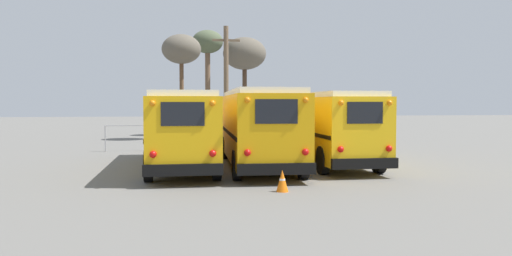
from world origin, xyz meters
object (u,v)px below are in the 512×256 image
Objects in this scene: utility_pole at (226,83)px; traffic_cone at (282,181)px; school_bus_0 at (182,126)px; school_bus_2 at (323,125)px; bare_tree_0 at (208,46)px; bare_tree_2 at (181,51)px; bare_tree_1 at (245,55)px; school_bus_1 at (258,125)px.

utility_pole is 11.77× the size of traffic_cone.
school_bus_0 is at bearing 114.81° from traffic_cone.
school_bus_2 is 20.65m from bare_tree_0.
school_bus_0 is 16.43m from bare_tree_2.
bare_tree_2 reaches higher than school_bus_0.
bare_tree_2 is (-5.24, -4.97, -0.28)m from bare_tree_1.
school_bus_1 is 3.27m from school_bus_2.
bare_tree_0 is 4.97m from bare_tree_2.
utility_pole is at bearing -53.05° from bare_tree_2.
traffic_cone is (-0.21, -5.63, -1.38)m from school_bus_1.
school_bus_1 is 1.25× the size of utility_pole.
utility_pole is (3.01, 11.99, 2.26)m from school_bus_0.
bare_tree_1 is 7.22m from bare_tree_2.
school_bus_1 is 21.94m from bare_tree_1.
bare_tree_2 is at bearing 100.00° from school_bus_1.
bare_tree_0 reaches higher than traffic_cone.
bare_tree_0 is 13.17× the size of traffic_cone.
school_bus_1 reaches higher than school_bus_2.
school_bus_2 is 15.38× the size of traffic_cone.
bare_tree_0 is (-0.73, 20.69, 5.48)m from school_bus_1.
school_bus_2 is (6.12, 0.62, -0.00)m from school_bus_0.
school_bus_0 is at bearing -90.70° from bare_tree_2.
bare_tree_1 is at bearing 10.17° from bare_tree_0.
bare_tree_1 is at bearing 75.31° from school_bus_0.
bare_tree_2 is (0.19, 15.74, 4.70)m from school_bus_0.
school_bus_0 is at bearing -174.20° from school_bus_2.
traffic_cone is at bearing -95.49° from bare_tree_1.
utility_pole is 1.01× the size of bare_tree_2.
bare_tree_1 reaches higher than school_bus_1.
utility_pole is at bearing 89.47° from traffic_cone.
school_bus_1 is 1.18× the size of bare_tree_1.
bare_tree_0 is at bearing 91.11° from traffic_cone.
bare_tree_0 is at bearing 92.01° from school_bus_1.
bare_tree_0 reaches higher than school_bus_2.
bare_tree_2 reaches higher than traffic_cone.
school_bus_1 is (3.06, -0.53, 0.04)m from school_bus_0.
school_bus_1 is at bearing -9.86° from school_bus_0.
bare_tree_1 is (2.37, 21.24, 4.93)m from school_bus_1.
school_bus_2 is at bearing -79.03° from bare_tree_0.
school_bus_0 is 21.98m from bare_tree_1.
school_bus_2 is at bearing 5.80° from school_bus_0.
bare_tree_0 is at bearing 100.97° from school_bus_2.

